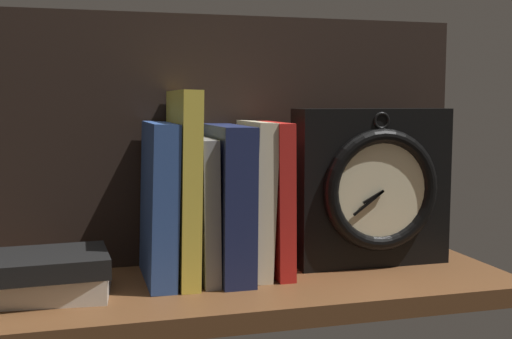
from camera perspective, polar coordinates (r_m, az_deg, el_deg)
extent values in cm
cube|color=brown|center=(84.33, -2.37, -10.72)|extent=(74.98, 24.79, 2.50)
cube|color=black|center=(92.42, -4.10, 2.63)|extent=(74.98, 1.20, 35.16)
cube|color=#2D4C8E|center=(83.58, -8.61, -2.88)|extent=(3.97, 14.47, 20.49)
cube|color=gold|center=(83.72, -6.50, -1.43)|extent=(2.98, 14.87, 24.49)
cube|color=gray|center=(84.60, -4.79, -3.41)|extent=(2.16, 13.74, 18.40)
cube|color=#192147|center=(85.16, -2.56, -2.79)|extent=(4.34, 15.65, 20.01)
cube|color=beige|center=(86.02, -0.17, -2.55)|extent=(3.48, 12.20, 20.51)
cube|color=red|center=(86.78, 1.54, -2.51)|extent=(2.38, 12.79, 20.33)
cube|color=black|center=(92.53, 10.12, -1.52)|extent=(22.07, 5.88, 22.07)
torus|color=black|center=(89.57, 11.05, -1.81)|extent=(16.90, 2.08, 16.90)
cylinder|color=beige|center=(89.57, 11.05, -1.81)|extent=(13.64, 0.60, 13.64)
cube|color=black|center=(88.58, 10.33, -2.39)|extent=(3.09, 0.30, 1.82)
cube|color=black|center=(88.40, 9.92, -2.91)|extent=(4.50, 0.30, 3.37)
torus|color=black|center=(89.14, 11.06, 4.25)|extent=(2.44, 0.44, 2.44)
cube|color=beige|center=(81.56, -17.76, -9.61)|extent=(14.63, 11.72, 2.92)
cube|color=black|center=(80.24, -17.75, -7.92)|extent=(13.61, 11.36, 2.36)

